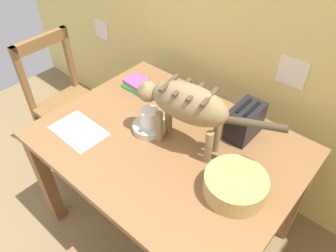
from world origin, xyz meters
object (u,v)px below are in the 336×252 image
at_px(book_stack, 139,85).
at_px(toaster, 245,121).
at_px(cat, 186,105).
at_px(coffee_mug, 149,117).
at_px(dining_table, 168,153).
at_px(magazine, 79,131).
at_px(saucer_bowl, 149,126).
at_px(wooden_chair_near, 67,103).
at_px(wicker_basket, 235,185).

distance_m(book_stack, toaster, 0.70).
bearing_deg(cat, coffee_mug, 90.15).
bearing_deg(book_stack, dining_table, -27.84).
bearing_deg(magazine, dining_table, 33.76).
height_order(saucer_bowl, magazine, saucer_bowl).
bearing_deg(saucer_bowl, magazine, -136.07).
bearing_deg(magazine, cat, 32.97).
xyz_separation_m(saucer_bowl, book_stack, (-0.30, 0.23, 0.01)).
distance_m(saucer_bowl, wooden_chair_near, 0.95).
relative_size(cat, book_stack, 4.03).
bearing_deg(wicker_basket, saucer_bowl, 174.25).
distance_m(dining_table, coffee_mug, 0.21).
xyz_separation_m(cat, coffee_mug, (-0.20, -0.03, -0.16)).
bearing_deg(wooden_chair_near, wicker_basket, 84.31).
bearing_deg(dining_table, toaster, 48.84).
height_order(coffee_mug, toaster, toaster).
bearing_deg(magazine, wicker_basket, 15.18).
height_order(saucer_bowl, wooden_chair_near, wooden_chair_near).
distance_m(saucer_bowl, toaster, 0.49).
bearing_deg(wooden_chair_near, toaster, 98.99).
bearing_deg(toaster, book_stack, -175.09).
distance_m(magazine, wooden_chair_near, 0.76).
distance_m(magazine, toaster, 0.85).
relative_size(book_stack, wooden_chair_near, 0.19).
xyz_separation_m(dining_table, cat, (0.07, 0.04, 0.33)).
height_order(wicker_basket, toaster, toaster).
bearing_deg(toaster, dining_table, -131.16).
distance_m(saucer_bowl, coffee_mug, 0.06).
xyz_separation_m(dining_table, saucer_bowl, (-0.13, 0.00, 0.11)).
xyz_separation_m(dining_table, wicker_basket, (0.42, -0.05, 0.14)).
distance_m(cat, toaster, 0.35).
distance_m(wicker_basket, toaster, 0.38).
xyz_separation_m(cat, magazine, (-0.47, -0.29, -0.24)).
height_order(dining_table, book_stack, book_stack).
bearing_deg(toaster, wicker_basket, -64.30).
bearing_deg(coffee_mug, saucer_bowl, -180.00).
distance_m(dining_table, book_stack, 0.51).
xyz_separation_m(dining_table, magazine, (-0.40, -0.25, 0.09)).
xyz_separation_m(coffee_mug, wicker_basket, (0.55, -0.06, -0.03)).
relative_size(saucer_bowl, wicker_basket, 0.67).
xyz_separation_m(saucer_bowl, toaster, (0.39, 0.29, 0.07)).
xyz_separation_m(book_stack, wooden_chair_near, (-0.59, -0.18, -0.33)).
distance_m(coffee_mug, magazine, 0.38).
bearing_deg(coffee_mug, wooden_chair_near, 176.87).
bearing_deg(wooden_chair_near, book_stack, 105.35).
distance_m(cat, wicker_basket, 0.41).
height_order(dining_table, magazine, magazine).
bearing_deg(saucer_bowl, cat, 9.47).
height_order(magazine, book_stack, book_stack).
xyz_separation_m(book_stack, wicker_basket, (0.85, -0.28, 0.02)).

